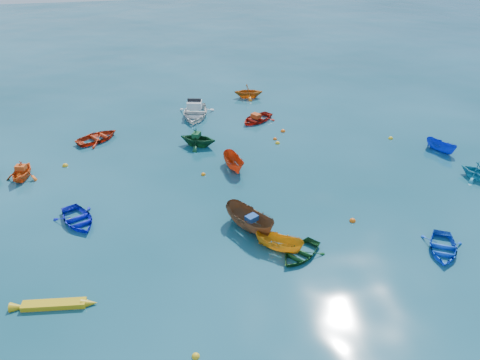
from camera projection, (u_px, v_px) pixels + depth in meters
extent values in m
plane|color=#093743|center=(260.00, 231.00, 25.55)|extent=(160.00, 160.00, 0.00)
imported|color=#0F19BE|center=(78.00, 222.00, 26.25)|extent=(3.26, 3.71, 0.64)
imported|color=brown|center=(250.00, 230.00, 25.65)|extent=(2.86, 3.77, 1.38)
imported|color=blue|center=(442.00, 251.00, 24.04)|extent=(3.27, 3.57, 0.61)
imported|color=#F25C16|center=(23.00, 178.00, 30.56)|extent=(2.64, 2.89, 1.28)
imported|color=orange|center=(279.00, 250.00, 24.12)|extent=(2.68, 2.41, 1.02)
imported|color=#0F441A|center=(300.00, 256.00, 23.69)|extent=(3.30, 3.17, 0.56)
imported|color=teal|center=(476.00, 178.00, 30.59)|extent=(2.78, 2.94, 1.22)
imported|color=red|center=(98.00, 140.00, 35.68)|extent=(4.05, 3.79, 0.68)
imported|color=#C63E12|center=(234.00, 168.00, 31.75)|extent=(1.34, 2.87, 1.07)
imported|color=#0F4321|center=(198.00, 146.00, 34.83)|extent=(3.52, 3.38, 1.43)
imported|color=#B01B0E|center=(257.00, 121.00, 38.92)|extent=(3.84, 3.61, 0.65)
imported|color=#0F31C4|center=(440.00, 151.00, 34.06)|extent=(1.76, 2.55, 0.92)
imported|color=#C36012|center=(248.00, 98.00, 43.84)|extent=(3.00, 2.72, 1.38)
imported|color=silver|center=(195.00, 116.00, 39.81)|extent=(4.07, 4.96, 1.50)
cube|color=#194693|center=(252.00, 218.00, 25.13)|extent=(0.78, 0.72, 0.30)
cube|color=#D64A15|center=(21.00, 167.00, 30.21)|extent=(0.74, 0.62, 0.31)
cube|color=#134E27|center=(196.00, 135.00, 34.41)|extent=(0.79, 0.85, 0.33)
cube|color=#C74014|center=(256.00, 116.00, 38.61)|extent=(0.86, 0.91, 0.35)
sphere|color=gold|center=(196.00, 357.00, 18.33)|extent=(0.32, 0.32, 0.32)
sphere|color=#E35C0C|center=(352.00, 221.00, 26.34)|extent=(0.36, 0.36, 0.36)
sphere|color=yellow|center=(71.00, 221.00, 26.33)|extent=(0.36, 0.36, 0.36)
sphere|color=orange|center=(203.00, 175.00, 30.99)|extent=(0.31, 0.31, 0.31)
sphere|color=gold|center=(278.00, 143.00, 35.16)|extent=(0.35, 0.35, 0.35)
sphere|color=#E2530C|center=(275.00, 139.00, 35.79)|extent=(0.32, 0.32, 0.32)
sphere|color=gold|center=(65.00, 166.00, 32.05)|extent=(0.39, 0.39, 0.39)
sphere|color=#FC600D|center=(283.00, 132.00, 37.07)|extent=(0.39, 0.39, 0.39)
sphere|color=yellow|center=(391.00, 139.00, 35.90)|extent=(0.35, 0.35, 0.35)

